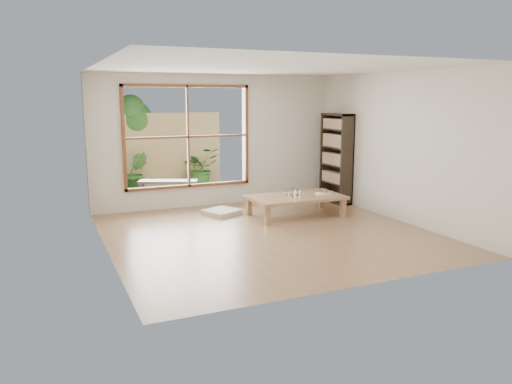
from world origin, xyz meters
The scene contains 15 objects.
ground centered at (0.00, 0.00, 0.00)m, with size 5.00×5.00×0.00m, color #916A48.
low_table centered at (0.99, 0.91, 0.33)m, with size 1.72×0.97×0.37m.
floor_cushion centered at (-0.23, 1.58, 0.04)m, with size 0.57×0.57×0.08m, color beige.
bookshelf centered at (2.33, 1.67, 0.92)m, with size 0.29×0.82×1.83m, color #2F241A.
glass_tall centered at (0.89, 0.86, 0.45)m, with size 0.08×0.08×0.15m, color silver.
glass_mid centered at (1.04, 0.93, 0.43)m, with size 0.08×0.08×0.11m, color silver.
glass_short centered at (1.03, 1.07, 0.42)m, with size 0.08×0.08×0.10m, color silver.
glass_small centered at (0.85, 1.01, 0.41)m, with size 0.06×0.06×0.07m, color silver.
food_tray centered at (1.54, 0.84, 0.40)m, with size 0.32×0.26×0.09m.
deck centered at (-0.60, 3.56, 0.00)m, with size 2.80×2.00×0.05m, color #383229.
garden_bench centered at (-0.80, 3.33, 0.35)m, with size 1.27×0.81×0.39m.
bamboo_fence centered at (-0.60, 4.56, 0.90)m, with size 2.80×0.06×1.80m, color tan.
shrub_right centered at (0.21, 4.26, 0.51)m, with size 0.86×0.75×0.96m, color #346926.
shrub_left centered at (-1.29, 4.28, 0.49)m, with size 0.51×0.41×0.92m, color #346926.
garden_tree centered at (-1.28, 4.86, 1.63)m, with size 1.04×0.85×2.22m.
Camera 1 is at (-3.30, -7.02, 2.15)m, focal length 35.00 mm.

